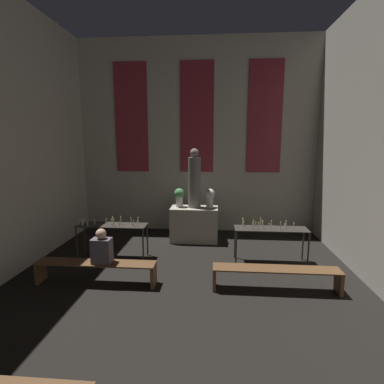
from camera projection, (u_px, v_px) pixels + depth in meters
wall_back at (197, 136)px, 8.76m from camera, size 7.11×0.16×5.58m
altar at (194, 224)px, 8.14m from camera, size 1.26×0.75×0.92m
statue at (194, 180)px, 7.94m from camera, size 0.34×0.34×1.57m
flower_vase_left at (179, 196)px, 8.05m from camera, size 0.27×0.27×0.50m
flower_vase_right at (210, 197)px, 7.98m from camera, size 0.27×0.27×0.50m
candle_rack_left at (112, 228)px, 6.87m from camera, size 1.59×0.47×0.99m
candle_rack_right at (270, 232)px, 6.58m from camera, size 1.59×0.47×0.99m
pew_back_left at (96, 267)px, 5.66m from camera, size 2.27×0.36×0.43m
pew_back_right at (276, 274)px, 5.39m from camera, size 2.27×0.36×0.43m
person_seated at (102, 248)px, 5.58m from camera, size 0.36×0.24×0.66m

